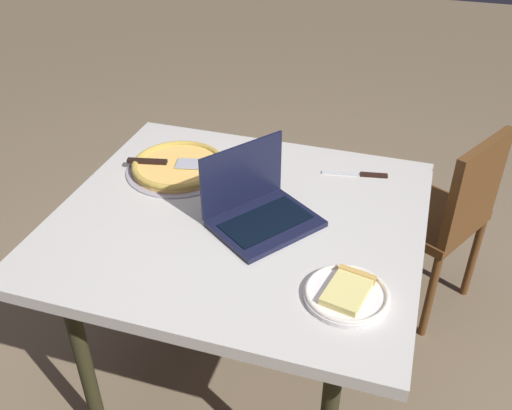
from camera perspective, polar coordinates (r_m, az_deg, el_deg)
The scene contains 7 objects.
ground_plane at distance 2.34m, azimuth -1.41°, elevation -16.69°, with size 12.00×12.00×0.00m, color #7A674E.
dining_table at distance 1.84m, azimuth -1.72°, elevation -2.87°, with size 1.15×1.04×0.77m.
laptop at distance 1.75m, azimuth 0.22°, elevation -0.27°, with size 0.37×0.39×0.23m.
pizza_plate at distance 1.52m, azimuth 9.17°, elevation -8.75°, with size 0.23×0.23×0.04m.
pizza_tray at distance 2.04m, azimuth -7.83°, elevation 3.92°, with size 0.37×0.37×0.04m.
table_knife at distance 2.04m, azimuth 10.57°, elevation 3.04°, with size 0.23×0.06×0.01m.
chair_near at distance 2.43m, azimuth 18.25°, elevation -0.65°, with size 0.53×0.53×0.85m.
Camera 1 is at (0.49, -1.38, 1.82)m, focal length 39.73 mm.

